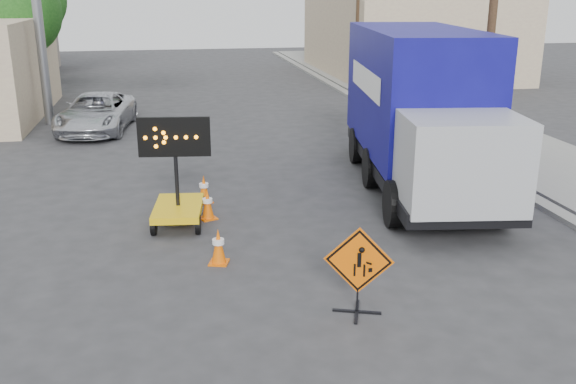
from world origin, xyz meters
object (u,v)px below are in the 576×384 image
object	(u,v)px
arrow_board	(178,201)
pickup_truck	(96,113)
construction_sign	(358,268)
box_truck	(419,119)

from	to	relation	value
arrow_board	pickup_truck	bearing A→B (deg)	111.39
construction_sign	arrow_board	world-z (taller)	arrow_board
pickup_truck	box_truck	xyz separation A→B (m)	(9.18, -9.03, 1.19)
construction_sign	box_truck	xyz separation A→B (m)	(3.60, 6.58, 1.08)
pickup_truck	construction_sign	bearing A→B (deg)	-62.92
arrow_board	pickup_truck	xyz separation A→B (m)	(-2.76, 10.81, 0.13)
arrow_board	box_truck	bearing A→B (deg)	22.54
arrow_board	box_truck	distance (m)	6.79
pickup_truck	box_truck	distance (m)	12.93
pickup_truck	box_truck	world-z (taller)	box_truck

